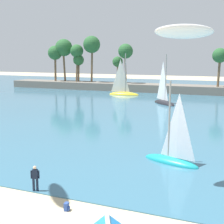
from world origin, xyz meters
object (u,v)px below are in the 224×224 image
(backpack_near_kite, at_px, (67,207))
(sailboat_far_left, at_px, (123,91))
(kite_aloft_low_near_shore, at_px, (185,32))
(sailboat_near_shore, at_px, (172,155))
(sailboat_toward_headland, at_px, (164,99))
(person_at_waterline, at_px, (35,178))

(backpack_near_kite, relative_size, sailboat_far_left, 0.05)
(sailboat_far_left, relative_size, kite_aloft_low_near_shore, 2.32)
(backpack_near_kite, bearing_deg, sailboat_near_shore, 70.11)
(sailboat_far_left, bearing_deg, sailboat_near_shore, -64.87)
(sailboat_toward_headland, bearing_deg, person_at_waterline, -88.04)
(sailboat_near_shore, distance_m, sailboat_toward_headland, 32.01)
(sailboat_toward_headland, distance_m, sailboat_far_left, 14.61)
(kite_aloft_low_near_shore, bearing_deg, person_at_waterline, -7.51)
(kite_aloft_low_near_shore, bearing_deg, sailboat_far_left, -104.24)
(backpack_near_kite, relative_size, sailboat_toward_headland, 0.05)
(sailboat_near_shore, bearing_deg, sailboat_far_left, 115.13)
(backpack_near_kite, distance_m, kite_aloft_low_near_shore, 12.38)
(backpack_near_kite, xyz_separation_m, sailboat_far_left, (-15.42, 50.53, 0.69))
(sailboat_toward_headland, xyz_separation_m, sailboat_far_left, (-11.05, 9.56, 0.02))
(backpack_near_kite, height_order, kite_aloft_low_near_shore, kite_aloft_low_near_shore)
(sailboat_far_left, bearing_deg, backpack_near_kite, -73.03)
(sailboat_near_shore, bearing_deg, kite_aloft_low_near_shore, -70.79)
(person_at_waterline, distance_m, sailboat_near_shore, 10.80)
(sailboat_far_left, bearing_deg, kite_aloft_low_near_shore, -65.35)
(person_at_waterline, distance_m, backpack_near_kite, 3.41)
(backpack_near_kite, bearing_deg, kite_aloft_low_near_shore, 51.96)
(backpack_near_kite, relative_size, sailboat_near_shore, 0.06)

